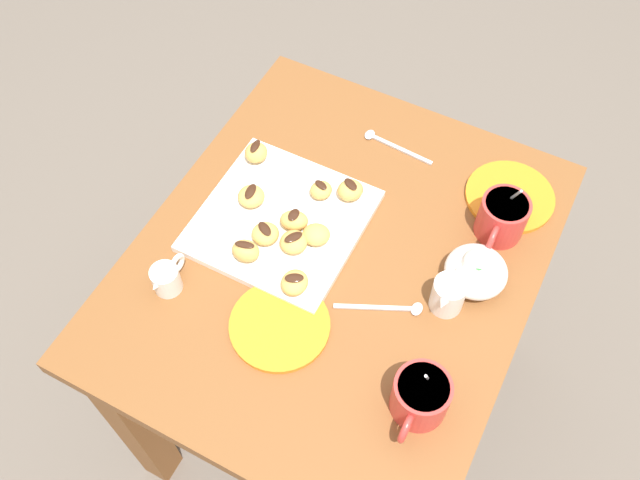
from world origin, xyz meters
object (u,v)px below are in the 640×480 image
coffee_mug_red_right (420,397)px  chocolate_sauce_pitcher (166,278)px  beignet_9 (246,251)px  pastry_plate_square (281,221)px  beignet_6 (295,283)px  beignet_2 (316,235)px  coffee_mug_red_left (502,217)px  beignet_7 (265,234)px  beignet_8 (321,190)px  beignet_3 (251,196)px  cream_pitcher_white (448,295)px  beignet_0 (294,221)px  dining_table (335,296)px  ice_cream_bowl (476,270)px  saucer_orange_left (280,325)px  beignet_4 (350,190)px  beignet_1 (256,153)px  saucer_orange_right (510,196)px  beignet_5 (294,242)px

coffee_mug_red_right → chocolate_sauce_pitcher: bearing=-90.2°
beignet_9 → pastry_plate_square: bearing=172.1°
beignet_6 → beignet_2: bearing=-173.3°
coffee_mug_red_right → beignet_2: bearing=-125.0°
coffee_mug_red_left → beignet_7: size_ratio=2.58×
beignet_2 → beignet_8: 0.11m
pastry_plate_square → coffee_mug_red_left: 0.42m
beignet_3 → beignet_6: (0.13, 0.17, 0.00)m
cream_pitcher_white → beignet_8: 0.33m
chocolate_sauce_pitcher → beignet_6: chocolate_sauce_pitcher is taller
beignet_8 → beignet_0: bearing=-7.2°
dining_table → ice_cream_bowl: ice_cream_bowl is taller
beignet_6 → beignet_0: bearing=-151.1°
saucer_orange_left → beignet_4: (-0.31, -0.01, 0.03)m
beignet_2 → cream_pitcher_white: bearing=87.6°
saucer_orange_left → beignet_9: 0.15m
beignet_0 → beignet_1: 0.19m
beignet_4 → beignet_9: 0.24m
beignet_0 → ice_cream_bowl: bearing=98.9°
ice_cream_bowl → beignet_4: ice_cream_bowl is taller
dining_table → chocolate_sauce_pitcher: chocolate_sauce_pitcher is taller
ice_cream_bowl → beignet_8: (-0.04, -0.33, -0.01)m
saucer_orange_right → beignet_5: beignet_5 is taller
beignet_1 → beignet_4: (-0.00, 0.21, -0.00)m
beignet_5 → beignet_9: bearing=-48.7°
beignet_4 → beignet_9: size_ratio=0.98×
cream_pitcher_white → beignet_5: cream_pitcher_white is taller
saucer_orange_left → beignet_7: beignet_7 is taller
beignet_1 → beignet_5: 0.23m
beignet_1 → beignet_5: beignet_1 is taller
chocolate_sauce_pitcher → saucer_orange_right: bearing=134.5°
ice_cream_bowl → beignet_2: (0.06, -0.29, -0.00)m
dining_table → beignet_2: 0.19m
beignet_2 → beignet_6: size_ratio=0.98×
coffee_mug_red_right → beignet_9: 0.41m
coffee_mug_red_right → beignet_3: (-0.23, -0.45, -0.02)m
coffee_mug_red_left → beignet_4: coffee_mug_red_left is taller
dining_table → cream_pitcher_white: size_ratio=8.25×
saucer_orange_left → beignet_7: 0.18m
chocolate_sauce_pitcher → beignet_3: (-0.23, 0.04, 0.00)m
dining_table → saucer_orange_left: bearing=-7.8°
coffee_mug_red_right → beignet_5: (-0.17, -0.33, -0.02)m
beignet_1 → beignet_0: bearing=53.2°
coffee_mug_red_right → beignet_6: (-0.10, -0.28, -0.02)m
beignet_5 → ice_cream_bowl: bearing=106.6°
saucer_orange_left → beignet_9: (-0.09, -0.12, 0.03)m
beignet_1 → beignet_3: (0.10, 0.05, -0.00)m
chocolate_sauce_pitcher → beignet_6: bearing=114.9°
beignet_5 → coffee_mug_red_left: bearing=124.0°
chocolate_sauce_pitcher → coffee_mug_red_right: bearing=89.8°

